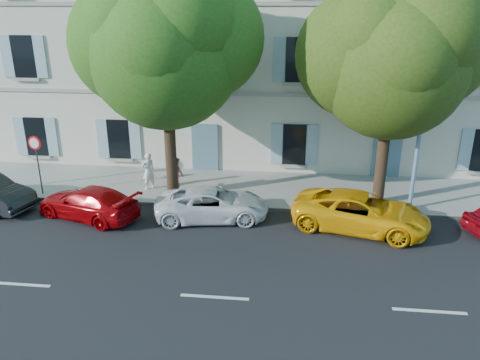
# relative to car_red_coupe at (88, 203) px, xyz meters

# --- Properties ---
(ground) EXTENTS (90.00, 90.00, 0.00)m
(ground) POSITION_rel_car_red_coupe_xyz_m (5.83, -0.85, -0.62)
(ground) COLOR black
(sidewalk) EXTENTS (36.00, 4.50, 0.15)m
(sidewalk) POSITION_rel_car_red_coupe_xyz_m (5.83, 3.60, -0.55)
(sidewalk) COLOR #A09E96
(sidewalk) RESTS_ON ground
(kerb) EXTENTS (36.00, 0.16, 0.16)m
(kerb) POSITION_rel_car_red_coupe_xyz_m (5.83, 1.43, -0.54)
(kerb) COLOR #9E998E
(kerb) RESTS_ON ground
(building) EXTENTS (28.00, 7.00, 12.00)m
(building) POSITION_rel_car_red_coupe_xyz_m (5.83, 9.35, 5.38)
(building) COLOR beige
(building) RESTS_ON ground
(car_red_coupe) EXTENTS (4.62, 3.03, 1.24)m
(car_red_coupe) POSITION_rel_car_red_coupe_xyz_m (0.00, 0.00, 0.00)
(car_red_coupe) COLOR #A20408
(car_red_coupe) RESTS_ON ground
(car_white_coupe) EXTENTS (4.69, 2.70, 1.23)m
(car_white_coupe) POSITION_rel_car_red_coupe_xyz_m (4.88, 0.44, -0.01)
(car_white_coupe) COLOR white
(car_white_coupe) RESTS_ON ground
(car_yellow_supercar) EXTENTS (5.42, 3.46, 1.39)m
(car_yellow_supercar) POSITION_rel_car_red_coupe_xyz_m (10.54, 0.14, 0.07)
(car_yellow_supercar) COLOR #FBAF0A
(car_yellow_supercar) RESTS_ON ground
(tree_left) EXTENTS (6.06, 6.06, 9.39)m
(tree_left) POSITION_rel_car_red_coupe_xyz_m (2.86, 2.14, 5.57)
(tree_left) COLOR #3A2819
(tree_left) RESTS_ON sidewalk
(tree_right) EXTENTS (5.72, 5.72, 8.81)m
(tree_right) POSITION_rel_car_red_coupe_xyz_m (11.57, 2.47, 5.18)
(tree_right) COLOR #3A2819
(tree_right) RESTS_ON sidewalk
(road_sign) EXTENTS (0.61, 0.12, 2.63)m
(road_sign) POSITION_rel_car_red_coupe_xyz_m (-2.91, 1.79, 1.42)
(road_sign) COLOR #383A3D
(road_sign) RESTS_ON sidewalk
(street_lamp) EXTENTS (0.46, 1.79, 8.34)m
(street_lamp) POSITION_rel_car_red_coupe_xyz_m (12.77, 1.80, 4.25)
(street_lamp) COLOR #7293BF
(street_lamp) RESTS_ON sidewalk
(pedestrian_a) EXTENTS (0.71, 0.70, 1.65)m
(pedestrian_a) POSITION_rel_car_red_coupe_xyz_m (1.57, 2.97, 0.36)
(pedestrian_a) COLOR white
(pedestrian_a) RESTS_ON sidewalk
(pedestrian_b) EXTENTS (1.00, 0.96, 1.63)m
(pedestrian_b) POSITION_rel_car_red_coupe_xyz_m (2.92, 2.61, 0.34)
(pedestrian_b) COLOR tan
(pedestrian_b) RESTS_ON sidewalk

